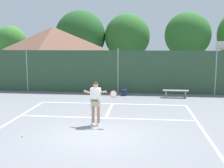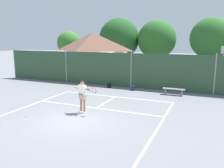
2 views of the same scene
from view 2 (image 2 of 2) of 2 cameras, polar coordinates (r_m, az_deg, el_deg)
ground_plane at (r=12.05m, az=-9.29°, el=-9.02°), size 120.00×120.00×0.00m
court_markings at (r=12.56m, az=-7.70°, el=-8.11°), size 8.30×11.10×0.01m
chainlink_fence at (r=19.68m, az=4.71°, el=3.31°), size 26.09×0.09×3.07m
clubhouse_building at (r=26.18m, az=-4.67°, el=7.47°), size 6.79×5.41×4.78m
treeline_backdrop at (r=27.69m, az=15.24°, el=10.61°), size 27.55×4.65×6.78m
tennis_player at (r=12.95m, az=-7.21°, el=-2.41°), size 1.44×0.33×1.85m
tennis_ball at (r=13.34m, az=-20.32°, el=-7.43°), size 0.07×0.07×0.07m
backpack_black at (r=19.75m, az=-0.75°, el=-0.37°), size 0.31×0.28×0.46m
backpack_navy at (r=18.79m, az=5.19°, el=-1.00°), size 0.33×0.32×0.46m
courtside_bench at (r=17.76m, az=14.92°, el=-1.50°), size 1.60×0.36×0.48m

